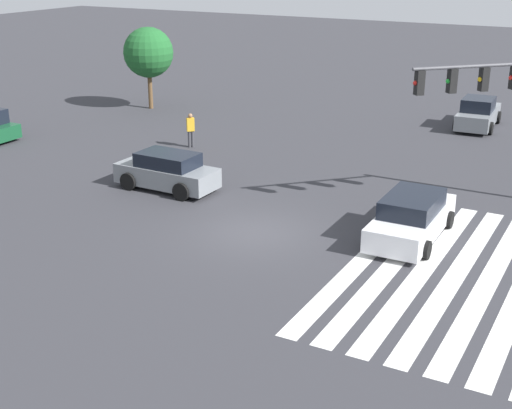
% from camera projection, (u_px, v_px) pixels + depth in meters
% --- Properties ---
extents(ground_plane, '(143.83, 143.83, 0.00)m').
position_uv_depth(ground_plane, '(256.00, 232.00, 24.52)').
color(ground_plane, '#333338').
extents(crosswalk_markings, '(11.63, 8.20, 0.01)m').
position_uv_depth(crosswalk_markings, '(489.00, 281.00, 20.99)').
color(crosswalk_markings, silver).
rests_on(crosswalk_markings, ground_plane).
extents(traffic_signal_mast, '(4.25, 4.25, 5.59)m').
position_uv_depth(traffic_signal_mast, '(499.00, 95.00, 25.45)').
color(traffic_signal_mast, '#47474C').
rests_on(traffic_signal_mast, ground_plane).
extents(car_1, '(4.59, 2.18, 1.66)m').
position_uv_depth(car_1, '(478.00, 114.00, 38.40)').
color(car_1, gray).
rests_on(car_1, ground_plane).
extents(car_3, '(4.81, 2.13, 1.53)m').
position_uv_depth(car_3, '(412.00, 217.00, 23.87)').
color(car_3, silver).
rests_on(car_3, ground_plane).
extents(car_6, '(1.97, 4.21, 1.53)m').
position_uv_depth(car_6, '(167.00, 172.00, 28.62)').
color(car_6, gray).
rests_on(car_6, ground_plane).
extents(pedestrian, '(0.41, 0.41, 1.68)m').
position_uv_depth(pedestrian, '(191.00, 128.00, 34.56)').
color(pedestrian, '#38383D').
rests_on(pedestrian, ground_plane).
extents(tree_corner_c, '(2.96, 2.96, 4.83)m').
position_uv_depth(tree_corner_c, '(148.00, 53.00, 42.04)').
color(tree_corner_c, brown).
rests_on(tree_corner_c, ground_plane).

